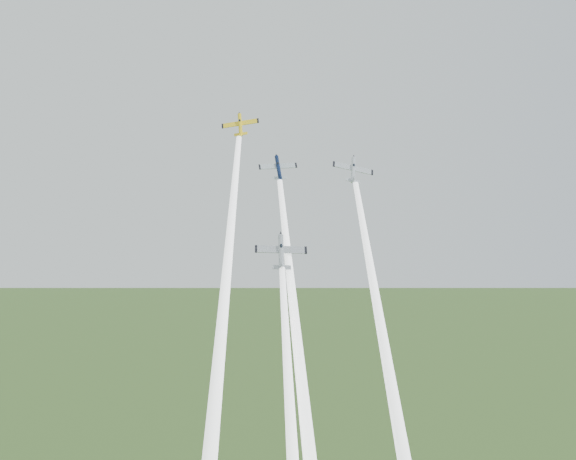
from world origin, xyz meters
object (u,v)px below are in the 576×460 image
object	(u,v)px
plane_navy	(278,168)
plane_silver_right	(353,170)
plane_yellow	(240,125)
plane_silver_low	(281,252)

from	to	relation	value
plane_navy	plane_silver_right	size ratio (longest dim) A/B	0.94
plane_yellow	plane_navy	size ratio (longest dim) A/B	0.96
plane_yellow	plane_navy	xyz separation A→B (m)	(6.87, 1.66, -7.41)
plane_silver_low	plane_silver_right	bearing A→B (deg)	34.20
plane_silver_low	plane_navy	bearing A→B (deg)	88.00
plane_silver_right	plane_navy	bearing A→B (deg)	159.83
plane_yellow	plane_navy	bearing A→B (deg)	20.62
plane_yellow	plane_navy	distance (m)	10.24
plane_silver_right	plane_silver_low	size ratio (longest dim) A/B	0.87
plane_silver_right	plane_silver_low	distance (m)	21.37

